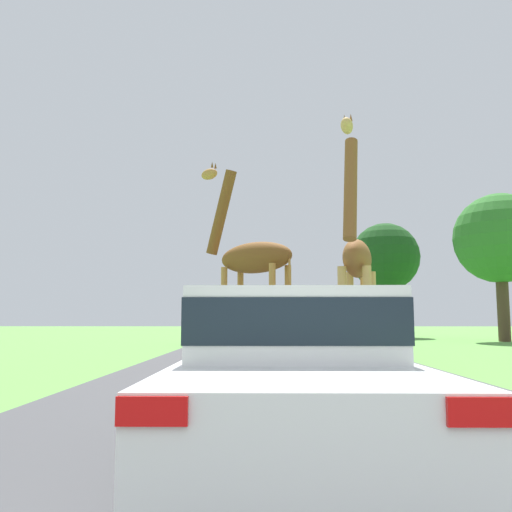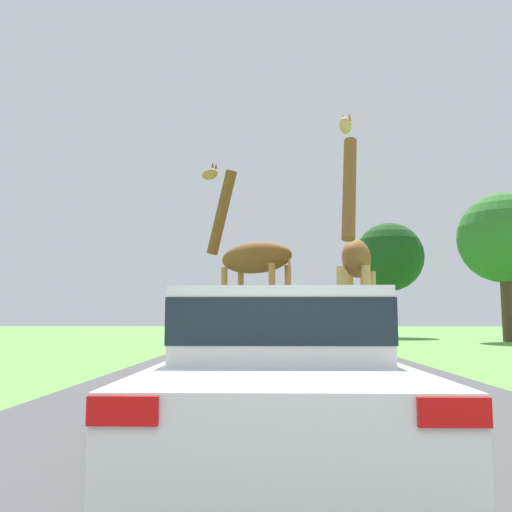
# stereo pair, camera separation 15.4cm
# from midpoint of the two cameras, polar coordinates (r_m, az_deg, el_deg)

# --- Properties ---
(road) EXTENTS (7.16, 120.00, 0.00)m
(road) POSITION_cam_midpoint_polar(r_m,az_deg,el_deg) (30.20, 2.06, -8.76)
(road) COLOR #424244
(road) RESTS_ON ground
(giraffe_near_road) EXTENTS (2.68, 2.26, 5.40)m
(giraffe_near_road) POSITION_cam_midpoint_polar(r_m,az_deg,el_deg) (13.68, -0.27, -0.34)
(giraffe_near_road) COLOR #B77F3D
(giraffe_near_road) RESTS_ON ground
(giraffe_companion) EXTENTS (1.20, 3.03, 5.32)m
(giraffe_companion) POSITION_cam_midpoint_polar(r_m,az_deg,el_deg) (12.25, 10.85, -0.61)
(giraffe_companion) COLOR tan
(giraffe_companion) RESTS_ON ground
(car_lead_maroon) EXTENTS (1.72, 4.73, 1.37)m
(car_lead_maroon) POSITION_cam_midpoint_polar(r_m,az_deg,el_deg) (4.75, 3.32, -11.39)
(car_lead_maroon) COLOR silver
(car_lead_maroon) RESTS_ON ground
(car_queue_right) EXTENTS (1.88, 3.96, 1.44)m
(car_queue_right) POSITION_cam_midpoint_polar(r_m,az_deg,el_deg) (16.59, 7.00, -7.87)
(car_queue_right) COLOR #561914
(car_queue_right) RESTS_ON ground
(car_queue_left) EXTENTS (1.81, 4.08, 1.34)m
(car_queue_left) POSITION_cam_midpoint_polar(r_m,az_deg,el_deg) (23.91, -3.32, -7.63)
(car_queue_left) COLOR navy
(car_queue_left) RESTS_ON ground
(car_far_ahead) EXTENTS (1.92, 4.32, 1.40)m
(car_far_ahead) POSITION_cam_midpoint_polar(r_m,az_deg,el_deg) (22.01, 9.27, -7.52)
(car_far_ahead) COLOR black
(car_far_ahead) RESTS_ON ground
(tree_centre_back) EXTENTS (4.56, 4.56, 7.49)m
(tree_centre_back) POSITION_cam_midpoint_polar(r_m,az_deg,el_deg) (30.14, 24.78, 1.68)
(tree_centre_back) COLOR #4C3828
(tree_centre_back) RESTS_ON ground
(tree_right_cluster) EXTENTS (4.30, 4.30, 7.15)m
(tree_right_cluster) POSITION_cam_midpoint_polar(r_m,az_deg,el_deg) (35.14, 13.97, -0.16)
(tree_right_cluster) COLOR #4C3828
(tree_right_cluster) RESTS_ON ground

